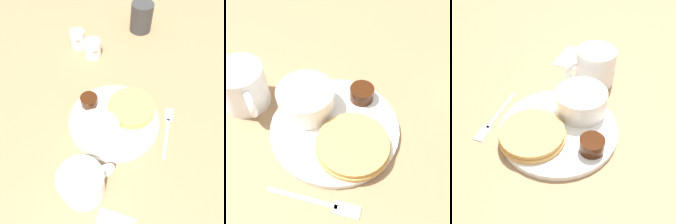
# 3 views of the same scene
# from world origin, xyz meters

# --- Properties ---
(ground_plane) EXTENTS (4.00, 4.00, 0.00)m
(ground_plane) POSITION_xyz_m (0.00, 0.00, 0.00)
(ground_plane) COLOR #93704C
(plate) EXTENTS (0.23, 0.23, 0.01)m
(plate) POSITION_xyz_m (0.00, 0.00, 0.01)
(plate) COLOR white
(plate) RESTS_ON ground_plane
(pancake_stack) EXTENTS (0.13, 0.13, 0.02)m
(pancake_stack) POSITION_xyz_m (-0.04, 0.04, 0.02)
(pancake_stack) COLOR tan
(pancake_stack) RESTS_ON plate
(bowl) EXTENTS (0.11, 0.11, 0.05)m
(bowl) POSITION_xyz_m (0.06, -0.03, 0.04)
(bowl) COLOR white
(bowl) RESTS_ON plate
(syrup_cup) EXTENTS (0.05, 0.05, 0.03)m
(syrup_cup) POSITION_xyz_m (-0.04, -0.07, 0.03)
(syrup_cup) COLOR #38190A
(syrup_cup) RESTS_ON plate
(butter_ramekin) EXTENTS (0.05, 0.05, 0.05)m
(butter_ramekin) POSITION_xyz_m (0.07, -0.05, 0.03)
(butter_ramekin) COLOR white
(butter_ramekin) RESTS_ON plate
(coffee_mug) EXTENTS (0.10, 0.11, 0.08)m
(coffee_mug) POSITION_xyz_m (0.18, -0.04, 0.04)
(coffee_mug) COLOR white
(coffee_mug) RESTS_ON ground_plane
(fork) EXTENTS (0.15, 0.03, 0.00)m
(fork) POSITION_xyz_m (-0.01, 0.14, 0.00)
(fork) COLOR silver
(fork) RESTS_ON ground_plane
(napkin) EXTENTS (0.11, 0.09, 0.00)m
(napkin) POSITION_xyz_m (0.27, 0.04, 0.00)
(napkin) COLOR white
(napkin) RESTS_ON ground_plane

